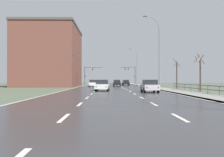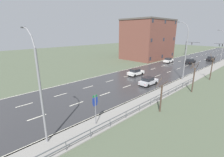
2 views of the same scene
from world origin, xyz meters
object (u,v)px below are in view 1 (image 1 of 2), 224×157
Objects in this scene: traffic_signal_right at (131,72)px; car_distant at (93,83)px; car_mid_centre at (150,86)px; car_near_left at (117,83)px; car_far_left at (126,83)px; traffic_signal_left at (88,73)px; car_far_right at (102,85)px; street_lamp_midground at (158,54)px; street_lamp_distant at (137,67)px; brick_building at (50,57)px.

traffic_signal_right reaches higher than car_distant.
car_distant is 25.62m from car_mid_centre.
car_far_left is (2.88, 10.45, 0.00)m from car_near_left.
traffic_signal_left reaches higher than car_far_left.
traffic_signal_right is 1.37× the size of car_far_right.
street_lamp_midground is 20.81m from car_near_left.
street_lamp_midground is at bearing -88.80° from traffic_signal_right.
street_lamp_distant is 1.79× the size of traffic_signal_left.
car_near_left is 1.01× the size of car_mid_centre.
traffic_signal_left is 1.39× the size of car_mid_centre.
street_lamp_midground is at bearing -90.02° from street_lamp_distant.
traffic_signal_right reaches higher than car_near_left.
traffic_signal_right is at bearing 91.20° from street_lamp_midground.
car_near_left and car_far_right have the same top height.
street_lamp_distant is 7.64m from traffic_signal_right.
car_near_left is (-5.83, 19.37, -4.92)m from street_lamp_midground.
traffic_signal_left is at bearing 94.52° from car_distant.
street_lamp_midground is 2.83× the size of car_far_left.
car_near_left is at bearing 29.05° from car_distant.
car_far_left is at bearing 31.31° from brick_building.
car_mid_centre is at bearing -91.56° from car_far_left.
brick_building reaches higher than car_mid_centre.
street_lamp_distant is 16.95m from traffic_signal_left.
car_distant is at bearing -145.44° from car_near_left.
street_lamp_distant is 1.80× the size of traffic_signal_right.
street_lamp_distant reaches higher than car_far_right.
traffic_signal_right is at bearing 95.85° from street_lamp_distant.
car_mid_centre is at bearing -81.27° from car_near_left.
traffic_signal_left reaches higher than car_distant.
car_far_right is at bearing -82.67° from traffic_signal_left.
street_lamp_midground is at bearing -86.06° from car_far_left.
brick_building is at bearing 162.67° from car_distant.
car_far_right is (-5.95, 3.75, 0.00)m from car_mid_centre.
traffic_signal_right is at bearing 76.04° from car_near_left.
car_mid_centre is at bearing -73.50° from car_distant.
car_mid_centre is at bearing -92.68° from traffic_signal_right.
car_distant is at bearing -122.91° from car_far_left.
traffic_signal_right is (-0.77, 7.52, -1.10)m from street_lamp_distant.
car_near_left is at bearing 106.76° from street_lamp_midground.
car_distant is at bearing -117.32° from traffic_signal_right.
traffic_signal_right is 1.38× the size of car_far_left.
traffic_signal_right reaches higher than car_far_right.
car_far_left is 22.62m from brick_building.
traffic_signal_left reaches higher than car_mid_centre.
traffic_signal_right is 44.86m from car_mid_centre.
car_near_left is at bearing 85.82° from car_far_right.
brick_building reaches higher than traffic_signal_left.
traffic_signal_left is at bearing 116.94° from car_near_left.
traffic_signal_left is 1.38× the size of car_far_left.
street_lamp_midground reaches higher than car_distant.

